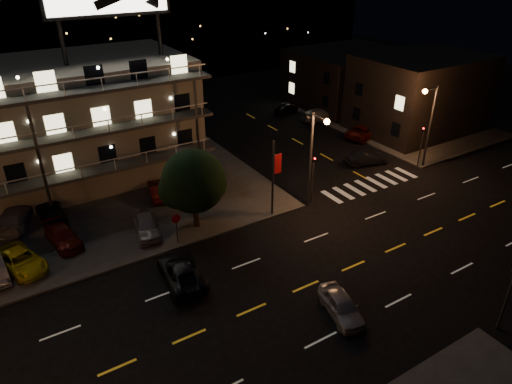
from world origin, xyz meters
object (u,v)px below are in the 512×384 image
lot_car_7 (15,216)px  road_car_west (181,271)px  lot_car_2 (20,260)px  side_car_0 (366,158)px  tree (193,183)px  lot_car_4 (146,225)px  road_car_east (341,306)px

lot_car_7 → road_car_west: bearing=145.1°
lot_car_2 → side_car_0: lot_car_2 is taller
tree → lot_car_4: (-3.53, 0.97, -2.96)m
lot_car_4 → road_car_east: bearing=-53.4°
lot_car_2 → lot_car_7: lot_car_7 is taller
lot_car_7 → tree: bearing=169.7°
lot_car_4 → road_car_east: 15.45m
lot_car_7 → road_car_west: (8.16, -12.48, -0.19)m
road_car_east → road_car_west: (-6.62, 7.78, 0.04)m
road_car_east → side_car_0: bearing=56.6°
side_car_0 → road_car_west: bearing=122.6°
road_car_west → lot_car_4: bearing=-82.0°
road_car_east → road_car_west: 10.21m
lot_car_2 → lot_car_7: size_ratio=0.89×
lot_car_7 → side_car_0: (30.69, -5.64, -0.22)m
tree → road_car_east: (3.18, -12.95, -3.16)m
lot_car_2 → road_car_west: bearing=-56.3°
lot_car_4 → road_car_east: size_ratio=1.08×
lot_car_7 → road_car_east: bearing=148.0°
tree → lot_car_2: bearing=173.9°
side_car_0 → road_car_west: road_car_west is taller
tree → lot_car_7: 14.01m
lot_car_7 → lot_car_2: bearing=107.9°
lot_car_7 → road_car_west: lot_car_7 is taller
tree → lot_car_2: tree is taller
lot_car_2 → tree: bearing=-25.4°
tree → lot_car_7: tree is taller
tree → road_car_west: size_ratio=1.23×
tree → lot_car_7: size_ratio=1.22×
lot_car_4 → road_car_east: lot_car_4 is taller
lot_car_2 → road_car_east: size_ratio=1.17×
lot_car_4 → tree: bearing=-4.4°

